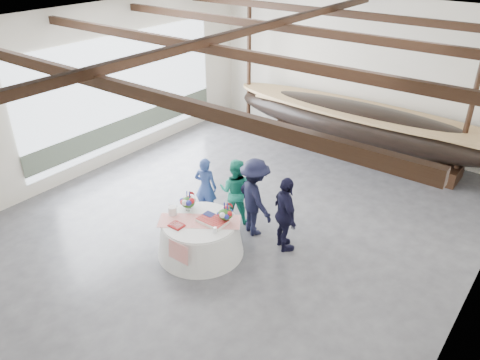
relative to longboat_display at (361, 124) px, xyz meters
The scene contains 13 objects.
floor 5.20m from the longboat_display, 97.36° to the right, with size 10.00×12.00×0.01m, color #3D3D42.
wall_back 1.67m from the longboat_display, 124.73° to the left, with size 10.00×0.02×4.50m, color silver.
wall_left 7.68m from the longboat_display, 138.18° to the right, with size 0.02×12.00×4.50m, color silver.
ceiling 6.17m from the longboat_display, 97.36° to the right, with size 10.00×12.00×0.01m, color white.
pavilion_structure 5.18m from the longboat_display, 98.83° to the right, with size 9.80×11.76×4.50m.
open_bay 6.96m from the longboat_display, 144.08° to the right, with size 0.03×7.00×3.20m.
longboat_display is the anchor object (origin of this frame).
banquet_table 6.62m from the longboat_display, 95.33° to the right, with size 1.84×1.84×0.79m.
tabletop_items 6.43m from the longboat_display, 95.78° to the right, with size 1.72×1.41×0.40m.
guest_woman_blue 5.56m from the longboat_display, 105.62° to the right, with size 0.55×0.36×1.52m, color navy.
guest_woman_teal 5.17m from the longboat_display, 98.94° to the right, with size 0.77×0.60×1.58m, color #1A886E.
guest_man_left 5.25m from the longboat_display, 91.49° to the right, with size 1.19×0.68×1.83m, color black.
guest_man_right 5.42m from the longboat_display, 82.17° to the right, with size 1.01×0.42×1.73m, color black.
Camera 1 is at (5.63, -7.49, 6.20)m, focal length 35.00 mm.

